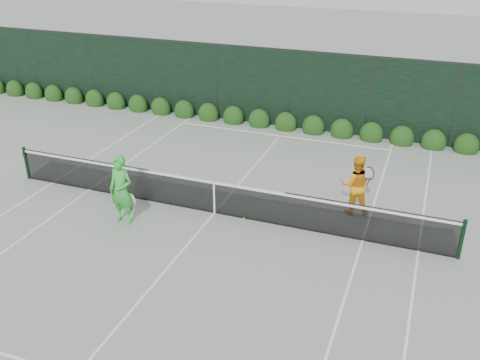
% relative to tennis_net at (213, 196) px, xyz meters
% --- Properties ---
extents(ground, '(80.00, 80.00, 0.00)m').
position_rel_tennis_net_xyz_m(ground, '(0.02, 0.00, -0.53)').
color(ground, gray).
rests_on(ground, ground).
extents(tennis_net, '(12.90, 0.10, 1.07)m').
position_rel_tennis_net_xyz_m(tennis_net, '(0.00, 0.00, 0.00)').
color(tennis_net, black).
rests_on(tennis_net, ground).
extents(player_woman, '(0.74, 0.52, 1.93)m').
position_rel_tennis_net_xyz_m(player_woman, '(-2.08, -1.31, 0.43)').
color(player_woman, green).
rests_on(player_woman, ground).
extents(player_man, '(0.97, 0.84, 1.72)m').
position_rel_tennis_net_xyz_m(player_man, '(3.65, 1.41, 0.33)').
color(player_man, orange).
rests_on(player_man, ground).
extents(court_lines, '(11.03, 23.83, 0.01)m').
position_rel_tennis_net_xyz_m(court_lines, '(0.02, 0.00, -0.53)').
color(court_lines, white).
rests_on(court_lines, ground).
extents(windscreen_fence, '(32.00, 21.07, 3.06)m').
position_rel_tennis_net_xyz_m(windscreen_fence, '(0.02, -2.71, 0.98)').
color(windscreen_fence, black).
rests_on(windscreen_fence, ground).
extents(hedge_row, '(31.66, 0.65, 0.94)m').
position_rel_tennis_net_xyz_m(hedge_row, '(0.02, 7.15, -0.30)').
color(hedge_row, black).
rests_on(hedge_row, ground).
extents(tennis_balls, '(1.79, 2.20, 0.07)m').
position_rel_tennis_net_xyz_m(tennis_balls, '(-0.12, 0.01, -0.50)').
color(tennis_balls, '#B2DC30').
rests_on(tennis_balls, ground).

